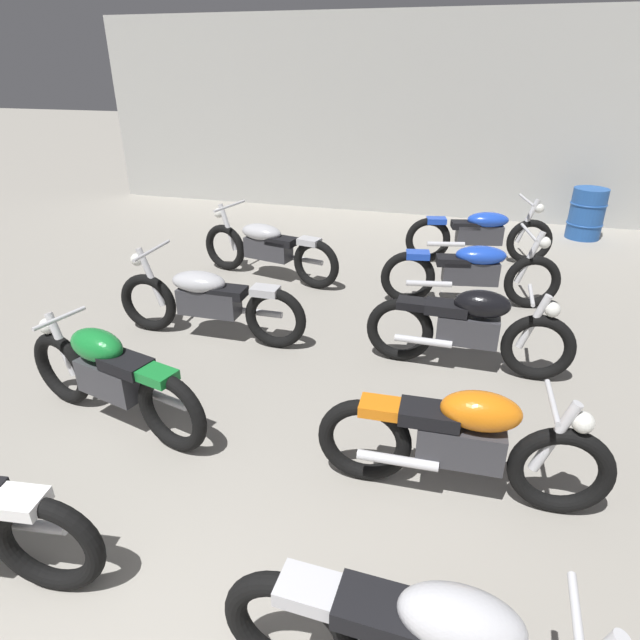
# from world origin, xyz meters

# --- Properties ---
(back_wall) EXTENTS (12.73, 0.24, 3.60)m
(back_wall) POSITION_xyz_m (0.00, 10.19, 1.80)
(back_wall) COLOR #B2B2AD
(back_wall) RESTS_ON ground
(motorcycle_left_row_1) EXTENTS (1.94, 0.66, 0.88)m
(motorcycle_left_row_1) POSITION_xyz_m (-1.40, 2.49, 0.46)
(motorcycle_left_row_1) COLOR black
(motorcycle_left_row_1) RESTS_ON ground
(motorcycle_left_row_2) EXTENTS (2.17, 0.68, 0.97)m
(motorcycle_left_row_2) POSITION_xyz_m (-1.35, 4.11, 0.45)
(motorcycle_left_row_2) COLOR black
(motorcycle_left_row_2) RESTS_ON ground
(motorcycle_left_row_3) EXTENTS (2.14, 0.75, 0.97)m
(motorcycle_left_row_3) POSITION_xyz_m (-1.39, 5.98, 0.45)
(motorcycle_left_row_3) COLOR black
(motorcycle_left_row_3) RESTS_ON ground
(motorcycle_right_row_1) EXTENTS (1.97, 0.48, 0.88)m
(motorcycle_right_row_1) POSITION_xyz_m (1.38, 2.42, 0.46)
(motorcycle_right_row_1) COLOR black
(motorcycle_right_row_1) RESTS_ON ground
(motorcycle_right_row_2) EXTENTS (1.97, 0.48, 0.88)m
(motorcycle_right_row_2) POSITION_xyz_m (1.37, 4.19, 0.46)
(motorcycle_right_row_2) COLOR black
(motorcycle_right_row_2) RESTS_ON ground
(motorcycle_right_row_3) EXTENTS (2.15, 0.75, 0.97)m
(motorcycle_right_row_3) POSITION_xyz_m (1.34, 5.81, 0.45)
(motorcycle_right_row_3) COLOR black
(motorcycle_right_row_3) RESTS_ON ground
(motorcycle_right_row_4) EXTENTS (2.14, 0.80, 0.97)m
(motorcycle_right_row_4) POSITION_xyz_m (1.41, 7.49, 0.45)
(motorcycle_right_row_4) COLOR black
(motorcycle_right_row_4) RESTS_ON ground
(oil_drum) EXTENTS (0.59, 0.59, 0.85)m
(oil_drum) POSITION_xyz_m (3.14, 9.28, 0.43)
(oil_drum) COLOR #23519E
(oil_drum) RESTS_ON ground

